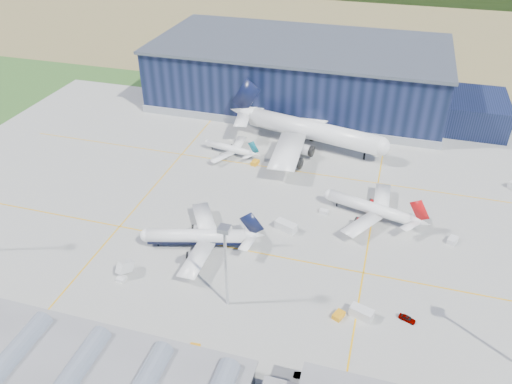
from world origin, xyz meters
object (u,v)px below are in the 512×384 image
Objects in this scene: airliner_navy at (196,230)px; gse_tug_a at (193,352)px; gse_cart_b at (324,212)px; gse_van_c at (362,313)px; airliner_regional at (229,145)px; airliner_red at (370,202)px; car_b at (301,376)px; gse_tug_c at (255,163)px; car_a at (407,318)px; hangar at (306,76)px; airstair at (126,269)px; airliner_widebody at (314,121)px; light_mast_center at (225,254)px; gse_tug_b at (339,315)px; gse_van_a at (286,226)px; gse_cart_a at (453,240)px.

airliner_navy is 36.68m from gse_tug_a.
gse_van_c reaches higher than gse_cart_b.
airliner_regional is 88.68m from gse_tug_a.
car_b is (-7.45, -60.48, -4.72)m from airliner_red.
gse_tug_c is (11.15, -4.55, -3.04)m from airliner_regional.
gse_tug_a is 49.05m from car_a.
hangar reaches higher than airliner_regional.
gse_van_c is 1.16× the size of airstair.
airliner_regional is (-8.54, 52.00, -1.85)m from airliner_navy.
airliner_widebody is at bearing -121.64° from airliner_navy.
hangar is 39.31× the size of gse_tug_a.
airliner_regional is (-27.85, -13.87, -6.66)m from airliner_widebody.
hangar is 36.73× the size of car_a.
car_a reaches higher than gse_cart_b.
light_mast_center is at bearing -67.36° from gse_tug_c.
hangar is at bearing -109.51° from airliner_navy.
gse_tug_a is 1.24× the size of gse_tug_b.
airliner_red is 1.40× the size of airliner_regional.
car_a is (10.25, 1.85, -0.62)m from gse_van_c.
gse_cart_b is at bearing -26.33° from gse_tug_c.
gse_van_a is (-19.41, 28.76, 0.71)m from gse_tug_b.
airliner_widebody is 13.85× the size of airstair.
airliner_widebody is at bearing 36.14° from gse_van_c.
gse_cart_b is (-12.95, -1.95, -4.69)m from airliner_red.
gse_cart_b is at bearing -74.30° from hangar.
gse_tug_b is 0.55× the size of gse_van_c.
airliner_widebody is at bearing 87.09° from light_mast_center.
gse_tug_c is 74.66m from gse_van_c.
gse_van_a reaches higher than gse_van_c.
airliner_red is at bearing 57.63° from light_mast_center.
airliner_red is 68.70m from gse_tug_a.
airliner_red reaches higher than gse_cart_a.
gse_tug_c is at bearing -95.04° from hangar.
light_mast_center is at bearing 52.95° from car_b.
airstair reaches higher than gse_tug_c.
airstair reaches higher than gse_tug_a.
airliner_red reaches higher than gse_tug_b.
hangar reaches higher than airliner_red.
gse_tug_a is 48.72m from gse_van_a.
car_b is (14.56, -47.16, -0.81)m from gse_van_a.
gse_van_c is at bearing 26.62° from gse_tug_a.
gse_tug_b is at bearing 138.64° from airliner_regional.
hangar is 128.20m from car_a.
airliner_navy is 11.57× the size of gse_tug_b.
airliner_red is 13.91m from gse_cart_b.
gse_van_c is (26.82, -79.08, -9.14)m from airliner_widebody.
gse_tug_b is 0.88× the size of gse_cart_a.
gse_van_a is at bearing 78.20° from light_mast_center.
gse_van_a is 1.57× the size of car_a.
airstair is at bearing -134.49° from gse_cart_a.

